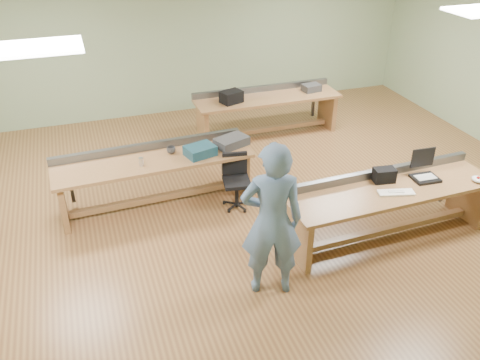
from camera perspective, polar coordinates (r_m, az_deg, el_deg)
The scene contains 19 objects.
floor at distance 7.54m, azimuth -0.09°, elevation -3.07°, with size 10.00×10.00×0.00m, color brown.
wall_back at distance 10.52m, azimuth -7.34°, elevation 15.38°, with size 10.00×0.04×3.00m, color gray.
wall_front at distance 3.85m, azimuth 19.98°, elevation -15.03°, with size 10.00×0.04×3.00m, color gray.
workbench_front at distance 6.95m, azimuth 16.34°, elevation -2.17°, with size 2.88×0.86×0.86m.
workbench_mid at distance 7.47m, azimuth -9.63°, elevation 1.10°, with size 2.86×0.87×0.86m.
workbench_back at distance 9.64m, azimuth 3.02°, elevation 8.27°, with size 2.73×0.74×0.86m.
person at distance 5.57m, azimuth 3.59°, elevation -4.62°, with size 0.69×0.46×1.90m, color slate.
laptop_base at distance 7.16m, azimuth 20.08°, elevation 0.17°, with size 0.34×0.28×0.04m, color black.
laptop_screen at distance 7.15m, azimuth 19.85°, elevation 2.40°, with size 0.34×0.02×0.27m, color black.
keyboard at distance 6.72m, azimuth 17.12°, elevation -1.37°, with size 0.46×0.15×0.03m, color white.
trackball_mouse at distance 7.37m, azimuth 25.12°, elevation 0.08°, with size 0.14×0.17×0.07m, color white.
camera_bag at distance 6.92m, azimuth 15.88°, elevation 0.54°, with size 0.28×0.18×0.19m, color black.
task_chair at distance 7.44m, azimuth -0.42°, elevation -0.88°, with size 0.50×0.50×0.81m.
parts_bin_teal at distance 7.35m, azimuth -4.50°, elevation 3.30°, with size 0.41×0.31×0.14m, color #163A48.
parts_bin_grey at distance 7.61m, azimuth -0.95°, elevation 4.33°, with size 0.48×0.31×0.13m, color #323335.
mug at distance 7.46m, azimuth -7.74°, elevation 3.35°, with size 0.13×0.13×0.10m, color #323335.
drinks_can at distance 7.18m, azimuth -11.03°, elevation 2.03°, with size 0.07×0.07×0.12m, color silver.
storage_box_back at distance 9.23m, azimuth -0.98°, elevation 9.32°, with size 0.37×0.27×0.21m, color black.
tray_back at distance 9.89m, azimuth 8.01°, elevation 10.22°, with size 0.33×0.24×0.13m, color #323335.
Camera 1 is at (-2.02, -5.99, 4.11)m, focal length 38.00 mm.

